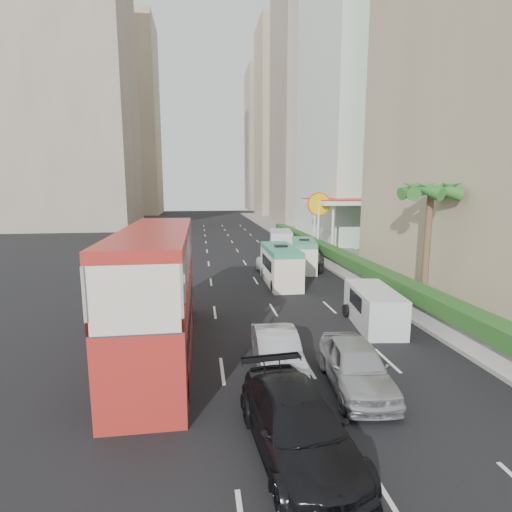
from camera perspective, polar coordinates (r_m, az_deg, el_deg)
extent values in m
plane|color=black|center=(17.60, 6.84, -12.44)|extent=(200.00, 200.00, 0.00)
cube|color=#B22721|center=(16.34, -13.85, -5.06)|extent=(2.50, 11.00, 5.06)
imported|color=#AFB2B6|center=(15.30, 2.99, -15.93)|extent=(1.71, 4.47, 1.46)
imported|color=#AFB2B6|center=(14.50, 13.96, -17.76)|extent=(2.31, 4.81, 1.58)
imported|color=black|center=(11.29, 5.91, -26.26)|extent=(2.69, 5.60, 1.58)
imported|color=silver|center=(30.89, 2.66, -2.63)|extent=(2.37, 5.10, 1.41)
cube|color=silver|center=(27.68, 3.53, -1.35)|extent=(1.99, 5.87, 2.60)
cube|color=silver|center=(32.71, 6.85, 0.15)|extent=(2.87, 5.66, 2.40)
cube|color=silver|center=(20.28, 16.46, -7.05)|extent=(2.35, 4.71, 1.81)
cube|color=silver|center=(41.78, 3.54, 2.14)|extent=(2.98, 5.69, 2.17)
cube|color=#99968C|center=(43.33, 9.91, 0.96)|extent=(6.00, 120.00, 0.18)
cube|color=silver|center=(32.08, 11.19, -1.10)|extent=(0.30, 44.00, 1.00)
cube|color=#2D6626|center=(31.93, 11.24, 0.40)|extent=(1.10, 44.00, 0.70)
cylinder|color=brown|center=(23.36, 23.22, 0.98)|extent=(0.36, 0.36, 6.40)
cube|color=silver|center=(41.46, 12.19, 4.19)|extent=(6.50, 8.00, 5.50)
cube|color=tan|center=(79.18, 9.29, 23.08)|extent=(16.00, 16.00, 50.00)
cube|color=tan|center=(101.19, 4.43, 18.50)|extent=(14.00, 14.00, 44.00)
cube|color=tan|center=(122.33, 2.11, 16.06)|extent=(14.00, 14.00, 40.00)
cube|color=tan|center=(75.93, -25.03, 23.70)|extent=(18.00, 18.00, 52.00)
cube|color=tan|center=(108.44, -18.27, 18.00)|extent=(16.00, 16.00, 46.00)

